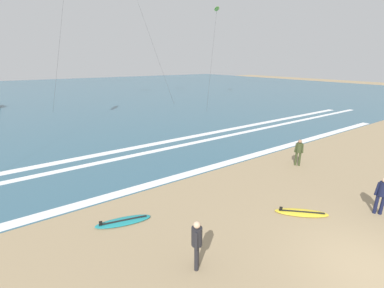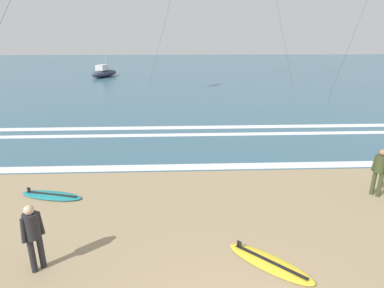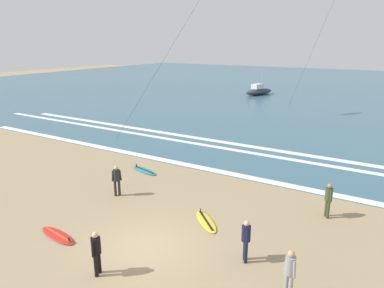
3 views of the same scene
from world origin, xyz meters
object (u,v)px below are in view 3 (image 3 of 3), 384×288
Objects in this scene: surfer_left_far at (328,197)px; surfboard_left_pile at (206,221)px; surfer_background_far at (290,270)px; offshore_boat at (259,91)px; surfboard_near_water at (145,171)px; surfer_foreground_main at (96,249)px; surfer_left_near at (246,237)px; surfboard_foreground_flat at (58,235)px; surfer_right_near at (117,178)px.

surfer_left_far is 5.49m from surfboard_left_pile.
offshore_boat is at bearing 111.98° from surfer_background_far.
offshore_boat is at bearing 115.36° from surfer_left_far.
surfboard_left_pile is at bearing -143.96° from surfer_left_far.
surfer_left_far is at bearing -1.92° from surfboard_near_water.
offshore_boat is at bearing 99.34° from surfboard_near_water.
offshore_boat is at bearing 103.78° from surfer_foreground_main.
surfer_left_near is 5.26m from surfer_left_far.
surfer_foreground_main is at bearing -15.86° from surfboard_foreground_flat.
offshore_boat is (-7.18, 41.28, 0.51)m from surfboard_foreground_flat.
surfer_left_far and surfer_foreground_main have the same top height.
surfer_background_far is at bearing 8.54° from surfboard_foreground_flat.
surfer_left_near is 7.53m from surfboard_foreground_flat.
surfboard_foreground_flat is at bearing 164.14° from surfer_foreground_main.
surfer_background_far is 0.82× the size of surfboard_left_pile.
surfboard_foreground_flat is 41.90m from offshore_boat.
surfer_background_far is at bearing -30.78° from surfboard_near_water.
surfer_background_far and surfer_left_far have the same top height.
surfer_right_near is at bearing 166.67° from surfer_left_near.
surfboard_near_water is (-8.74, 5.29, -0.91)m from surfer_left_near.
surfer_left_near is (7.74, -1.83, 0.00)m from surfer_right_near.
surfer_background_far is at bearing -68.02° from offshore_boat.
surfboard_foreground_flat is 6.12m from surfboard_left_pile.
surfer_right_near and surfer_left_far have the same top height.
surfer_left_near is 1.00× the size of surfer_foreground_main.
surfer_left_near is at bearing -34.36° from surfboard_left_pile.
surfer_background_far is 43.07m from offshore_boat.
surfer_right_near is 0.74× the size of surfboard_foreground_flat.
surfer_left_near is at bearing -110.35° from surfer_left_far.
surfboard_near_water is at bearing 148.84° from surfer_left_near.
surfer_right_near is 6.36m from surfer_foreground_main.
surfboard_near_water is at bearing 106.23° from surfer_right_near.
surfboard_left_pile is (-4.39, 2.76, -0.91)m from surfer_background_far.
surfer_left_far is 0.73× the size of surfboard_near_water.
surfer_left_near is 1.00× the size of surfer_background_far.
surfboard_left_pile is (6.19, -3.54, 0.00)m from surfboard_near_water.
surfer_right_near is 0.73× the size of surfboard_near_water.
surfboard_left_pile is 0.36× the size of offshore_boat.
surfer_right_near is at bearing -73.77° from surfboard_near_water.
surfboard_foreground_flat and surfboard_left_pile have the same top height.
surfer_background_far is at bearing 21.20° from surfer_foreground_main.
surfer_foreground_main is (-5.77, -2.24, 0.00)m from surfer_background_far.
surfboard_left_pile is 38.98m from offshore_boat.
surfer_right_near is 10.06m from surfer_left_far.
surfboard_near_water is at bearing 149.22° from surfer_background_far.
surfboard_left_pile is (-2.55, 1.74, -0.91)m from surfer_left_near.
surfer_background_far and surfer_foreground_main have the same top height.
surfer_left_far is 0.82× the size of surfboard_left_pile.
surfboard_foreground_flat is at bearing -140.75° from surfer_left_far.
surfer_foreground_main is at bearing -105.43° from surfboard_left_pile.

